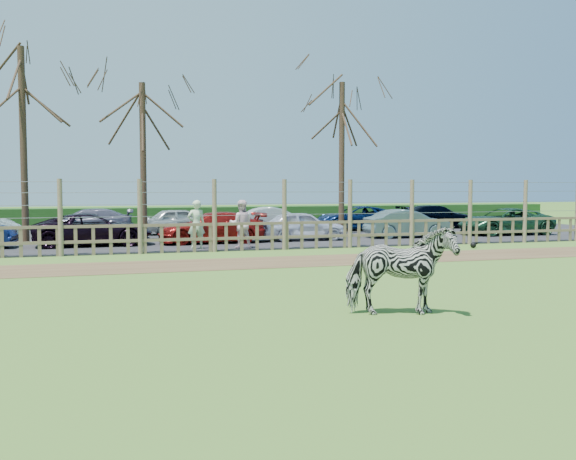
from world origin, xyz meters
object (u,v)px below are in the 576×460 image
object	(u,v)px
zebra	(401,270)
visitor_a	(196,224)
tree_right	(342,121)
car_3	(212,228)
car_9	(86,222)
car_11	(276,220)
crow	(474,245)
car_5	(407,223)
tree_left	(22,97)
car_10	(182,221)
car_6	(505,221)
car_13	(437,217)
tree_mid	(143,123)
car_12	(357,218)
visitor_b	(241,224)
car_2	(93,230)
car_4	(302,226)

from	to	relation	value
zebra	visitor_a	bearing A→B (deg)	21.77
tree_right	car_3	xyz separation A→B (m)	(-6.61, -3.08, -4.60)
car_9	visitor_a	bearing A→B (deg)	30.65
car_11	crow	bearing A→B (deg)	-147.22
car_5	tree_left	bearing A→B (deg)	87.08
car_3	car_9	world-z (taller)	same
tree_left	car_10	bearing A→B (deg)	28.03
tree_right	car_6	size ratio (longest dim) A/B	1.70
car_3	car_13	distance (m)	13.93
crow	car_3	world-z (taller)	car_3
car_11	car_13	world-z (taller)	same
visitor_a	car_3	xyz separation A→B (m)	(0.90, 2.06, -0.26)
tree_mid	tree_right	xyz separation A→B (m)	(9.00, 0.50, 0.37)
car_6	car_12	bearing A→B (deg)	-129.27
crow	visitor_b	bearing A→B (deg)	166.18
visitor_b	car_12	world-z (taller)	visitor_b
car_5	car_10	bearing A→B (deg)	64.66
zebra	car_2	size ratio (longest dim) A/B	0.44
visitor_b	car_4	distance (m)	3.98
visitor_a	visitor_b	distance (m)	1.59
visitor_a	car_3	size ratio (longest dim) A/B	0.42
car_10	car_6	bearing A→B (deg)	-113.49
car_4	visitor_a	bearing A→B (deg)	115.45
tree_right	car_4	bearing A→B (deg)	-134.51
tree_right	visitor_b	bearing A→B (deg)	-137.75
tree_mid	car_13	bearing A→B (deg)	10.20
tree_right	car_13	distance (m)	8.09
car_6	car_5	bearing A→B (deg)	-86.54
tree_mid	car_13	size ratio (longest dim) A/B	1.65
car_6	car_9	world-z (taller)	same
tree_left	car_13	distance (m)	20.72
car_6	car_13	world-z (taller)	same
zebra	car_2	distance (m)	15.68
car_2	car_11	xyz separation A→B (m)	(8.37, 4.72, 0.00)
car_13	zebra	bearing A→B (deg)	152.58
visitor_b	visitor_a	bearing A→B (deg)	2.53
zebra	crow	size ratio (longest dim) A/B	6.56
car_6	car_10	size ratio (longest dim) A/B	1.23
car_4	car_9	xyz separation A→B (m)	(-8.50, 5.19, 0.00)
tree_left	visitor_a	world-z (taller)	tree_left
tree_left	car_12	size ratio (longest dim) A/B	1.82
tree_mid	crow	distance (m)	14.05
visitor_b	car_2	size ratio (longest dim) A/B	0.40
tree_right	crow	bearing A→B (deg)	-72.93
visitor_b	tree_mid	bearing A→B (deg)	-46.38
zebra	car_2	xyz separation A→B (m)	(-5.28, 14.76, -0.16)
car_12	car_13	bearing A→B (deg)	95.50
tree_left	car_4	world-z (taller)	tree_left
crow	car_5	distance (m)	4.66
car_2	tree_mid	bearing A→B (deg)	-42.91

